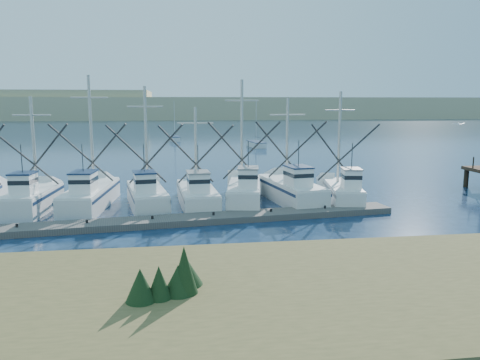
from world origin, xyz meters
name	(u,v)px	position (x,y,z in m)	size (l,w,h in m)	color
ground	(322,242)	(0.00, 0.00, 0.00)	(500.00, 500.00, 0.00)	#0B1F33
shore_bank	(182,317)	(-8.00, -10.00, 0.80)	(40.00, 10.00, 1.60)	#4C422D
floating_dock	(168,221)	(-8.70, 5.15, 0.21)	(31.27, 2.08, 0.42)	#57534E
dune_ridge	(192,108)	(0.00, 210.00, 5.00)	(360.00, 60.00, 10.00)	tan
trawler_fleet	(167,195)	(-8.80, 10.17, 0.97)	(30.45, 9.28, 9.83)	silver
sailboat_near	(256,144)	(5.94, 56.40, 0.49)	(2.59, 6.33, 8.10)	silver
sailboat_far	(175,139)	(-8.27, 71.40, 0.50)	(2.21, 5.41, 8.10)	silver
flying_gull	(459,124)	(13.98, 9.64, 6.11)	(1.01, 0.18, 0.18)	white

